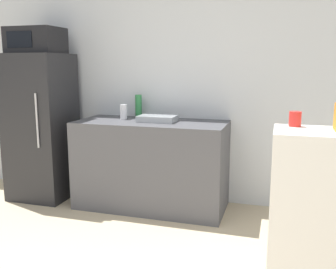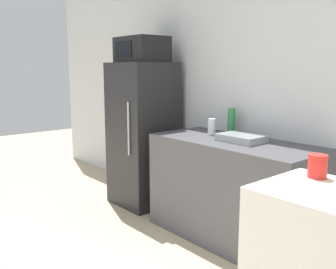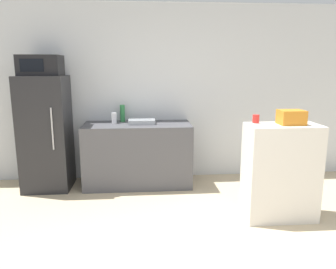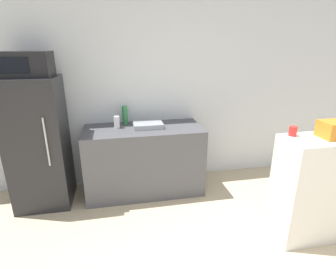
{
  "view_description": "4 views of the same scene",
  "coord_description": "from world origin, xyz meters",
  "px_view_note": "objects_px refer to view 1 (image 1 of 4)",
  "views": [
    {
      "loc": [
        1.02,
        -1.02,
        1.45
      ],
      "look_at": [
        0.12,
        1.98,
        0.87
      ],
      "focal_mm": 40.0,
      "sensor_mm": 36.0,
      "label": 1
    },
    {
      "loc": [
        1.82,
        0.02,
        1.5
      ],
      "look_at": [
        -0.39,
        1.9,
        0.99
      ],
      "focal_mm": 40.0,
      "sensor_mm": 36.0,
      "label": 2
    },
    {
      "loc": [
        -0.14,
        -2.09,
        1.69
      ],
      "look_at": [
        0.16,
        1.68,
        0.9
      ],
      "focal_mm": 35.0,
      "sensor_mm": 36.0,
      "label": 3
    },
    {
      "loc": [
        -0.52,
        -0.7,
        1.9
      ],
      "look_at": [
        0.01,
        1.98,
        0.97
      ],
      "focal_mm": 28.0,
      "sensor_mm": 36.0,
      "label": 4
    }
  ],
  "objects_px": {
    "refrigerator": "(41,127)",
    "jar": "(295,119)",
    "microwave": "(36,41)",
    "bottle_tall": "(139,106)",
    "bottle_short": "(124,112)"
  },
  "relations": [
    {
      "from": "refrigerator",
      "to": "jar",
      "type": "relative_size",
      "value": 16.83
    },
    {
      "from": "microwave",
      "to": "jar",
      "type": "distance_m",
      "value": 2.85
    },
    {
      "from": "refrigerator",
      "to": "microwave",
      "type": "height_order",
      "value": "microwave"
    },
    {
      "from": "refrigerator",
      "to": "bottle_tall",
      "type": "xyz_separation_m",
      "value": [
        1.04,
        0.26,
        0.23
      ]
    },
    {
      "from": "refrigerator",
      "to": "bottle_short",
      "type": "distance_m",
      "value": 0.96
    },
    {
      "from": "bottle_tall",
      "to": "bottle_short",
      "type": "distance_m",
      "value": 0.19
    },
    {
      "from": "refrigerator",
      "to": "microwave",
      "type": "bearing_deg",
      "value": -109.2
    },
    {
      "from": "refrigerator",
      "to": "bottle_short",
      "type": "height_order",
      "value": "refrigerator"
    },
    {
      "from": "bottle_tall",
      "to": "bottle_short",
      "type": "bearing_deg",
      "value": -126.49
    },
    {
      "from": "jar",
      "to": "refrigerator",
      "type": "bearing_deg",
      "value": 157.8
    },
    {
      "from": "refrigerator",
      "to": "jar",
      "type": "bearing_deg",
      "value": -22.2
    },
    {
      "from": "jar",
      "to": "bottle_short",
      "type": "bearing_deg",
      "value": 144.79
    },
    {
      "from": "refrigerator",
      "to": "bottle_tall",
      "type": "height_order",
      "value": "refrigerator"
    },
    {
      "from": "refrigerator",
      "to": "microwave",
      "type": "xyz_separation_m",
      "value": [
        -0.0,
        -0.0,
        0.92
      ]
    },
    {
      "from": "bottle_tall",
      "to": "jar",
      "type": "bearing_deg",
      "value": -40.45
    }
  ]
}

